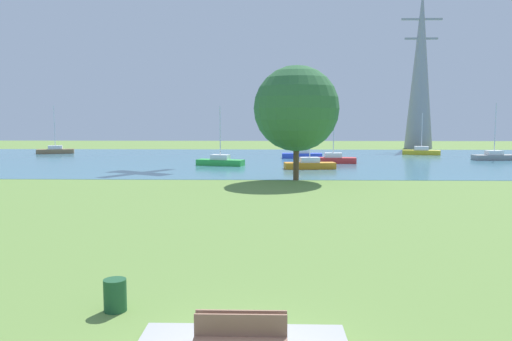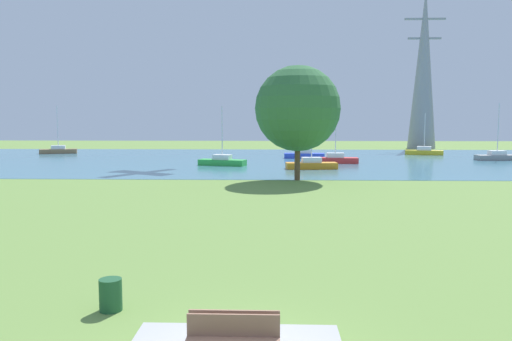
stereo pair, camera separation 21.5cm
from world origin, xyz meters
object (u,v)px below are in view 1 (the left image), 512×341
Objects in this scene: bench_facing_water at (242,332)px; sailboat_gray at (494,156)px; sailboat_blue at (302,154)px; electricity_pylon at (420,68)px; sailboat_red at (333,159)px; sailboat_green at (220,161)px; sailboat_yellow at (421,151)px; tree_west_far at (296,109)px; sailboat_brown at (55,150)px; litter_bin at (115,295)px; sailboat_orange at (310,164)px.

sailboat_gray reaches higher than bench_facing_water.
bench_facing_water is at bearing -94.85° from sailboat_blue.
sailboat_red is at bearing -121.02° from electricity_pylon.
bench_facing_water is 0.30× the size of sailboat_green.
tree_west_far reaches higher than sailboat_yellow.
tree_west_far is 49.51m from electricity_pylon.
sailboat_red is 18.88m from sailboat_yellow.
sailboat_red is 1.24× the size of sailboat_gray.
sailboat_gray is 31.42m from tree_west_far.
sailboat_brown is at bearing 136.68° from tree_west_far.
tree_west_far is at bearing 78.04° from litter_bin.
sailboat_green is at bearing 96.09° from bench_facing_water.
sailboat_blue is at bearing 85.29° from tree_west_far.
sailboat_green is 0.68× the size of tree_west_far.
sailboat_blue is at bearing 81.25° from litter_bin.
sailboat_gray is at bearing 39.97° from tree_west_far.
sailboat_blue is at bearing 48.48° from sailboat_green.
electricity_pylon is (20.15, 34.93, 12.31)m from sailboat_orange.
sailboat_blue is 1.06× the size of sailboat_gray.
sailboat_yellow is at bearing -1.00° from sailboat_brown.
sailboat_red reaches higher than sailboat_orange.
sailboat_yellow is at bearing 123.06° from sailboat_gray.
sailboat_yellow is at bearing 57.91° from tree_west_far.
sailboat_orange is 0.74× the size of sailboat_red.
sailboat_green is 13.44m from sailboat_blue.
litter_bin is at bearing -98.75° from sailboat_blue.
sailboat_blue reaches higher than bench_facing_water.
sailboat_green reaches higher than sailboat_orange.
sailboat_red is at bearing -134.67° from sailboat_yellow.
bench_facing_water is at bearing -94.95° from tree_west_far.
litter_bin is at bearing -121.93° from sailboat_gray.
sailboat_red is 0.32× the size of electricity_pylon.
tree_west_far is at bearing -107.24° from sailboat_red.
sailboat_brown is 34.02m from sailboat_blue.
sailboat_green is 0.92× the size of sailboat_gray.
electricity_pylon is at bearing 94.48° from sailboat_gray.
tree_west_far reaches higher than sailboat_green.
sailboat_red is (11.83, 3.12, 0.03)m from sailboat_green.
electricity_pylon is at bearing 47.51° from sailboat_green.
sailboat_gray is (55.15, -9.68, 0.00)m from sailboat_brown.
sailboat_gray reaches higher than sailboat_orange.
sailboat_red reaches higher than sailboat_blue.
electricity_pylon is at bearing 68.77° from litter_bin.
sailboat_red reaches higher than litter_bin.
sailboat_yellow reaches higher than litter_bin.
electricity_pylon is at bearing 47.07° from sailboat_blue.
sailboat_yellow is 0.84× the size of sailboat_gray.
litter_bin is 0.09× the size of tree_west_far.
sailboat_green is at bearing -146.61° from sailboat_yellow.
bench_facing_water is 0.26× the size of sailboat_blue.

